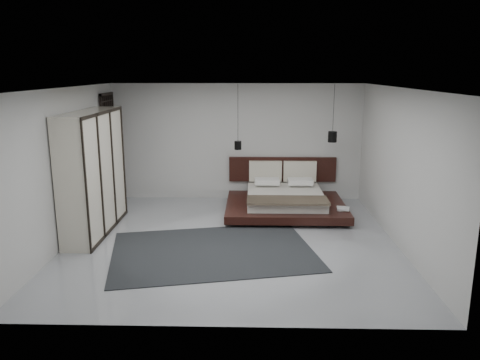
{
  "coord_description": "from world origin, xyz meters",
  "views": [
    {
      "loc": [
        0.36,
        -8.21,
        3.1
      ],
      "look_at": [
        0.12,
        1.2,
        0.88
      ],
      "focal_mm": 35.0,
      "sensor_mm": 36.0,
      "label": 1
    }
  ],
  "objects_px": {
    "lattice_screen": "(110,150)",
    "wardrobe": "(93,173)",
    "bed": "(285,199)",
    "pendant_left": "(238,145)",
    "rug": "(213,251)",
    "pendant_right": "(332,137)"
  },
  "relations": [
    {
      "from": "lattice_screen",
      "to": "bed",
      "type": "height_order",
      "value": "lattice_screen"
    },
    {
      "from": "pendant_left",
      "to": "rug",
      "type": "height_order",
      "value": "pendant_left"
    },
    {
      "from": "bed",
      "to": "pendant_right",
      "type": "relative_size",
      "value": 2.02
    },
    {
      "from": "pendant_left",
      "to": "wardrobe",
      "type": "height_order",
      "value": "pendant_left"
    },
    {
      "from": "bed",
      "to": "rug",
      "type": "bearing_deg",
      "value": -120.17
    },
    {
      "from": "pendant_left",
      "to": "rug",
      "type": "xyz_separation_m",
      "value": [
        -0.35,
        -2.83,
        -1.44
      ]
    },
    {
      "from": "pendant_right",
      "to": "lattice_screen",
      "type": "bearing_deg",
      "value": 178.39
    },
    {
      "from": "bed",
      "to": "pendant_left",
      "type": "height_order",
      "value": "pendant_left"
    },
    {
      "from": "lattice_screen",
      "to": "rug",
      "type": "relative_size",
      "value": 0.75
    },
    {
      "from": "lattice_screen",
      "to": "wardrobe",
      "type": "distance_m",
      "value": 1.98
    },
    {
      "from": "lattice_screen",
      "to": "bed",
      "type": "distance_m",
      "value": 4.22
    },
    {
      "from": "pendant_left",
      "to": "rug",
      "type": "bearing_deg",
      "value": -97.14
    },
    {
      "from": "lattice_screen",
      "to": "wardrobe",
      "type": "relative_size",
      "value": 1.08
    },
    {
      "from": "pendant_right",
      "to": "wardrobe",
      "type": "relative_size",
      "value": 0.53
    },
    {
      "from": "lattice_screen",
      "to": "rug",
      "type": "bearing_deg",
      "value": -48.47
    },
    {
      "from": "lattice_screen",
      "to": "pendant_left",
      "type": "bearing_deg",
      "value": -2.76
    },
    {
      "from": "rug",
      "to": "pendant_left",
      "type": "bearing_deg",
      "value": 82.86
    },
    {
      "from": "lattice_screen",
      "to": "pendant_left",
      "type": "relative_size",
      "value": 1.78
    },
    {
      "from": "bed",
      "to": "pendant_left",
      "type": "xyz_separation_m",
      "value": [
        -1.07,
        0.39,
        1.17
      ]
    },
    {
      "from": "lattice_screen",
      "to": "pendant_right",
      "type": "distance_m",
      "value": 5.14
    },
    {
      "from": "wardrobe",
      "to": "rug",
      "type": "relative_size",
      "value": 0.69
    },
    {
      "from": "bed",
      "to": "wardrobe",
      "type": "xyz_separation_m",
      "value": [
        -3.81,
        -1.42,
        0.9
      ]
    }
  ]
}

